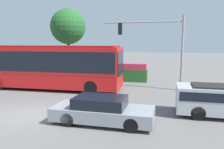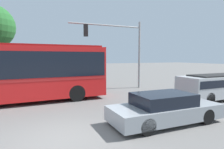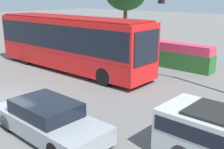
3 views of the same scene
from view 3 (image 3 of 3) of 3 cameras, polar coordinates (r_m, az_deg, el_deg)
name	(u,v)px [view 3 (image 3 of 3)]	position (r m, az deg, el deg)	size (l,w,h in m)	color
city_bus	(69,40)	(18.09, -8.76, 7.04)	(11.92, 2.84, 3.42)	red
sedan_foreground	(48,119)	(9.87, -13.02, -8.98)	(4.66, 1.87, 1.23)	gray
traffic_light_pole	(217,15)	(14.30, 20.87, 11.47)	(6.21, 0.24, 5.71)	gray
flowering_hedge	(161,53)	(19.55, 10.10, 4.33)	(7.37, 1.04, 1.69)	#286028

